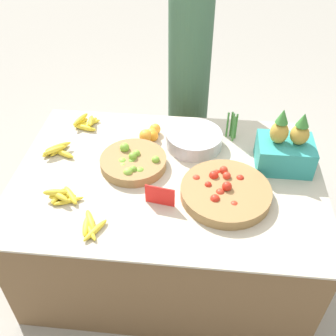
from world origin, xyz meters
name	(u,v)px	position (x,y,z in m)	size (l,w,h in m)	color
ground_plane	(168,256)	(0.00, 0.00, 0.00)	(12.00, 12.00, 0.00)	#A39E93
market_table	(168,220)	(0.00, 0.00, 0.37)	(1.70, 1.18, 0.74)	brown
lime_bowl	(133,162)	(-0.20, 0.06, 0.77)	(0.37, 0.37, 0.10)	olive
tomato_basket	(225,192)	(0.31, -0.14, 0.77)	(0.47, 0.47, 0.10)	olive
orange_pile	(151,134)	(-0.14, 0.32, 0.77)	(0.12, 0.16, 0.08)	orange
metal_bowl	(194,140)	(0.13, 0.28, 0.78)	(0.33, 0.33, 0.09)	#B7B7BF
price_sign	(160,196)	(-0.02, -0.22, 0.79)	(0.15, 0.03, 0.11)	red
produce_crate	(285,149)	(0.63, 0.15, 0.85)	(0.30, 0.23, 0.37)	teal
veg_bundle	(232,126)	(0.35, 0.39, 0.82)	(0.06, 0.06, 0.17)	#428438
banana_bunch_middle_right	(63,196)	(-0.52, -0.24, 0.76)	(0.21, 0.15, 0.06)	yellow
banana_bunch_front_center	(58,150)	(-0.66, 0.12, 0.76)	(0.20, 0.17, 0.06)	yellow
banana_bunch_front_right	(86,123)	(-0.57, 0.42, 0.76)	(0.16, 0.16, 0.06)	yellow
banana_bunch_front_left	(91,226)	(-0.33, -0.42, 0.75)	(0.14, 0.20, 0.03)	yellow
vendor_person	(189,83)	(0.06, 0.93, 0.81)	(0.30, 0.30, 1.72)	#385B42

